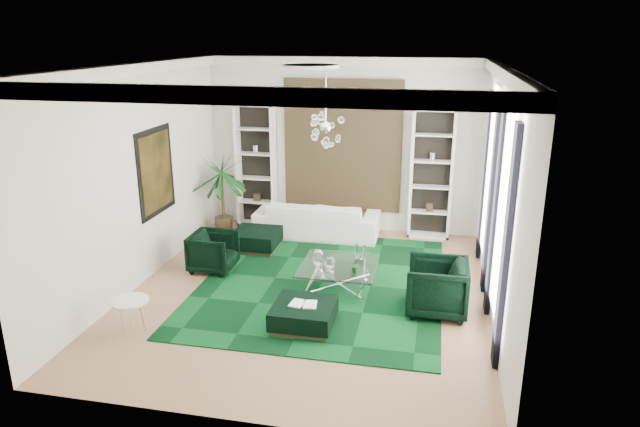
% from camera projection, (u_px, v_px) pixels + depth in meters
% --- Properties ---
extents(floor, '(6.00, 7.00, 0.02)m').
position_uv_depth(floor, '(308.00, 293.00, 9.84)').
color(floor, '#A77B58').
rests_on(floor, ground).
extents(ceiling, '(6.00, 7.00, 0.02)m').
position_uv_depth(ceiling, '(307.00, 65.00, 8.68)').
color(ceiling, white).
rests_on(ceiling, ground).
extents(wall_back, '(6.00, 0.02, 3.80)m').
position_uv_depth(wall_back, '(343.00, 146.00, 12.54)').
color(wall_back, silver).
rests_on(wall_back, ground).
extents(wall_front, '(6.00, 0.02, 3.80)m').
position_uv_depth(wall_front, '(233.00, 270.00, 5.99)').
color(wall_front, silver).
rests_on(wall_front, ground).
extents(wall_left, '(0.02, 7.00, 3.80)m').
position_uv_depth(wall_left, '(138.00, 177.00, 9.84)').
color(wall_left, silver).
rests_on(wall_left, ground).
extents(wall_right, '(0.02, 7.00, 3.80)m').
position_uv_depth(wall_right, '(500.00, 196.00, 8.68)').
color(wall_right, silver).
rests_on(wall_right, ground).
extents(crown_molding, '(6.00, 7.00, 0.18)m').
position_uv_depth(crown_molding, '(307.00, 72.00, 8.71)').
color(crown_molding, white).
rests_on(crown_molding, ceiling).
extents(ceiling_medallion, '(0.90, 0.90, 0.05)m').
position_uv_depth(ceiling_medallion, '(311.00, 66.00, 8.97)').
color(ceiling_medallion, white).
rests_on(ceiling_medallion, ceiling).
extents(tapestry, '(2.50, 0.06, 2.80)m').
position_uv_depth(tapestry, '(343.00, 146.00, 12.49)').
color(tapestry, black).
rests_on(tapestry, wall_back).
extents(shelving_left, '(0.90, 0.38, 2.80)m').
position_uv_depth(shelving_left, '(256.00, 166.00, 12.88)').
color(shelving_left, white).
rests_on(shelving_left, floor).
extents(shelving_right, '(0.90, 0.38, 2.80)m').
position_uv_depth(shelving_right, '(431.00, 174.00, 12.13)').
color(shelving_right, white).
rests_on(shelving_right, floor).
extents(painting, '(0.04, 1.30, 1.60)m').
position_uv_depth(painting, '(156.00, 172.00, 10.41)').
color(painting, black).
rests_on(painting, wall_left).
extents(window_near, '(0.03, 1.10, 2.90)m').
position_uv_depth(window_near, '(504.00, 214.00, 7.85)').
color(window_near, white).
rests_on(window_near, wall_right).
extents(curtain_near_a, '(0.07, 0.30, 3.25)m').
position_uv_depth(curtain_near_a, '(506.00, 251.00, 7.20)').
color(curtain_near_a, black).
rests_on(curtain_near_a, floor).
extents(curtain_near_b, '(0.07, 0.30, 3.25)m').
position_uv_depth(curtain_near_b, '(495.00, 214.00, 8.66)').
color(curtain_near_b, black).
rests_on(curtain_near_b, floor).
extents(window_far, '(0.03, 1.10, 2.90)m').
position_uv_depth(window_far, '(491.00, 173.00, 10.09)').
color(window_far, white).
rests_on(window_far, wall_right).
extents(curtain_far_a, '(0.07, 0.30, 3.25)m').
position_uv_depth(curtain_far_a, '(491.00, 199.00, 9.44)').
color(curtain_far_a, black).
rests_on(curtain_far_a, floor).
extents(curtain_far_b, '(0.07, 0.30, 3.25)m').
position_uv_depth(curtain_far_b, '(485.00, 176.00, 10.90)').
color(curtain_far_b, black).
rests_on(curtain_far_b, floor).
extents(rug, '(4.20, 5.00, 0.02)m').
position_uv_depth(rug, '(322.00, 282.00, 10.20)').
color(rug, black).
rests_on(rug, floor).
extents(sofa, '(2.68, 1.05, 0.78)m').
position_uv_depth(sofa, '(317.00, 219.00, 12.45)').
color(sofa, white).
rests_on(sofa, floor).
extents(armchair_left, '(0.81, 0.78, 0.73)m').
position_uv_depth(armchair_left, '(213.00, 252.00, 10.66)').
color(armchair_left, black).
rests_on(armchair_left, floor).
extents(armchair_right, '(0.96, 0.93, 0.87)m').
position_uv_depth(armchair_right, '(437.00, 287.00, 9.01)').
color(armchair_right, black).
rests_on(armchair_right, floor).
extents(coffee_table, '(1.31, 1.31, 0.45)m').
position_uv_depth(coffee_table, '(339.00, 277.00, 9.91)').
color(coffee_table, white).
rests_on(coffee_table, floor).
extents(ottoman_side, '(0.90, 0.90, 0.40)m').
position_uv_depth(ottoman_side, '(256.00, 240.00, 11.74)').
color(ottoman_side, black).
rests_on(ottoman_side, floor).
extents(ottoman_front, '(0.91, 0.91, 0.37)m').
position_uv_depth(ottoman_front, '(304.00, 315.00, 8.65)').
color(ottoman_front, black).
rests_on(ottoman_front, floor).
extents(book, '(0.42, 0.28, 0.03)m').
position_uv_depth(book, '(304.00, 304.00, 8.59)').
color(book, white).
rests_on(book, ottoman_front).
extents(side_table, '(0.55, 0.55, 0.52)m').
position_uv_depth(side_table, '(132.00, 317.00, 8.44)').
color(side_table, white).
rests_on(side_table, floor).
extents(palm, '(1.40, 1.40, 2.24)m').
position_uv_depth(palm, '(222.00, 184.00, 12.41)').
color(palm, '#124517').
rests_on(palm, floor).
extents(chandelier, '(0.71, 0.71, 0.64)m').
position_uv_depth(chandelier, '(326.00, 128.00, 8.97)').
color(chandelier, white).
rests_on(chandelier, ceiling).
extents(table_plant, '(0.15, 0.12, 0.27)m').
position_uv_depth(table_plant, '(356.00, 265.00, 9.48)').
color(table_plant, '#124517').
rests_on(table_plant, coffee_table).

